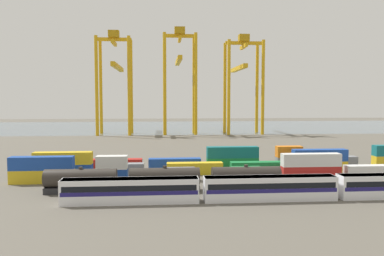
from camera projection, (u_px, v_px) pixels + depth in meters
name	position (u px, v px, depth m)	size (l,w,h in m)	color
ground_plane	(182.00, 150.00, 124.34)	(420.00, 420.00, 0.00)	#5B564C
harbour_water	(172.00, 127.00, 232.30)	(400.00, 110.00, 0.01)	slate
passenger_train	(270.00, 187.00, 62.70)	(66.02, 3.14, 3.90)	silver
freight_tank_row	(165.00, 179.00, 68.77)	(41.49, 3.09, 4.55)	#232326
shipping_container_0	(42.00, 176.00, 75.63)	(12.10, 2.44, 2.60)	gold
shipping_container_1	(42.00, 163.00, 75.44)	(12.10, 2.44, 2.60)	#1C4299
shipping_container_2	(112.00, 175.00, 76.69)	(6.04, 2.44, 2.60)	#1C4299
shipping_container_3	(112.00, 162.00, 76.50)	(6.04, 2.44, 2.60)	silver
shipping_container_4	(180.00, 174.00, 77.75)	(6.04, 2.44, 2.60)	slate
shipping_container_5	(246.00, 173.00, 78.81)	(6.04, 2.44, 2.60)	#197538
shipping_container_6	(311.00, 172.00, 79.87)	(12.10, 2.44, 2.60)	#AD211C
shipping_container_7	(311.00, 160.00, 79.68)	(12.10, 2.44, 2.60)	silver
shipping_container_8	(373.00, 171.00, 80.93)	(12.10, 2.44, 2.60)	silver
shipping_container_9	(63.00, 170.00, 82.15)	(12.10, 2.44, 2.60)	#1C4299
shipping_container_10	(63.00, 158.00, 81.96)	(12.10, 2.44, 2.60)	gold
shipping_container_11	(130.00, 169.00, 83.25)	(6.04, 2.44, 2.60)	slate
shipping_container_12	(195.00, 168.00, 84.35)	(12.10, 2.44, 2.60)	gold
shipping_container_13	(258.00, 168.00, 85.45)	(12.10, 2.44, 2.60)	#197538
shipping_container_14	(319.00, 167.00, 86.55)	(12.10, 2.44, 2.60)	gold
shipping_container_15	(320.00, 155.00, 86.36)	(12.10, 2.44, 2.60)	#1C4299
shipping_container_16	(55.00, 165.00, 88.22)	(6.04, 2.44, 2.60)	#146066
shipping_container_17	(116.00, 165.00, 89.29)	(12.10, 2.44, 2.60)	#AD211C
shipping_container_18	(175.00, 164.00, 90.36)	(12.10, 2.44, 2.60)	#1C4299
shipping_container_19	(232.00, 163.00, 91.43)	(12.10, 2.44, 2.60)	#197538
shipping_container_20	(232.00, 152.00, 91.24)	(12.10, 2.44, 2.60)	#146066
shipping_container_21	(289.00, 162.00, 92.50)	(6.04, 2.44, 2.60)	slate
shipping_container_22	(289.00, 152.00, 92.31)	(6.04, 2.44, 2.60)	orange
shipping_container_23	(344.00, 162.00, 93.57)	(6.04, 2.44, 2.60)	slate
gantry_crane_west	(115.00, 73.00, 182.39)	(15.97, 41.43, 47.75)	gold
gantry_crane_central	(180.00, 71.00, 183.69)	(15.77, 34.41, 49.71)	gold
gantry_crane_east	(242.00, 75.00, 186.24)	(17.54, 34.96, 46.76)	gold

